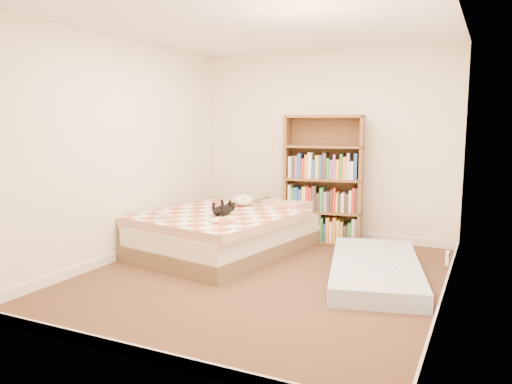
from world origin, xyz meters
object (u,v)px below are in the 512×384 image
at_px(floor_mattress, 375,269).
at_px(bed, 229,231).
at_px(bookshelf, 324,198).
at_px(black_cat, 224,210).
at_px(white_dog, 244,200).

bearing_deg(floor_mattress, bed, 158.48).
distance_m(bookshelf, black_cat, 1.45).
distance_m(floor_mattress, white_dog, 2.00).
bearing_deg(floor_mattress, bookshelf, 114.40).
height_order(black_cat, white_dog, black_cat).
relative_size(bookshelf, floor_mattress, 0.86).
bearing_deg(black_cat, bookshelf, 54.65).
height_order(bed, black_cat, black_cat).
bearing_deg(floor_mattress, white_dog, 146.64).
height_order(bookshelf, white_dog, bookshelf).
bearing_deg(bookshelf, floor_mattress, -60.57).
xyz_separation_m(bed, floor_mattress, (1.83, -0.24, -0.17)).
xyz_separation_m(bookshelf, white_dog, (-0.89, -0.54, -0.02)).
bearing_deg(white_dog, floor_mattress, 14.73).
xyz_separation_m(black_cat, white_dog, (-0.08, 0.66, 0.01)).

